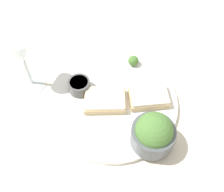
{
  "coord_description": "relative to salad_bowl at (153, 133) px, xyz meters",
  "views": [
    {
      "loc": [
        -0.11,
        0.38,
        0.61
      ],
      "look_at": [
        0.0,
        0.0,
        0.03
      ],
      "focal_mm": 45.0,
      "sensor_mm": 36.0,
      "label": 1
    }
  ],
  "objects": [
    {
      "name": "ground_plane",
      "position": [
        0.12,
        -0.08,
        -0.05
      ],
      "size": [
        4.0,
        4.0,
        0.0
      ],
      "primitive_type": "plane",
      "color": "beige"
    },
    {
      "name": "wine_glass",
      "position": [
        0.35,
        -0.08,
        0.06
      ],
      "size": [
        0.07,
        0.07,
        0.16
      ],
      "color": "silver",
      "rests_on": "ground_plane"
    },
    {
      "name": "cheese_toast_far",
      "position": [
        0.03,
        -0.11,
        -0.03
      ],
      "size": [
        0.12,
        0.1,
        0.03
      ],
      "color": "#D1B27F",
      "rests_on": "dinner_plate"
    },
    {
      "name": "sauce_ramekin",
      "position": [
        0.21,
        -0.09,
        -0.02
      ],
      "size": [
        0.06,
        0.06,
        0.03
      ],
      "color": "#4C4C4C",
      "rests_on": "dinner_plate"
    },
    {
      "name": "cheese_toast_near",
      "position": [
        0.13,
        -0.07,
        -0.03
      ],
      "size": [
        0.12,
        0.1,
        0.03
      ],
      "color": "#D1B27F",
      "rests_on": "dinner_plate"
    },
    {
      "name": "salad_bowl",
      "position": [
        0.0,
        0.0,
        0.0
      ],
      "size": [
        0.1,
        0.1,
        0.09
      ],
      "color": "#4C5156",
      "rests_on": "dinner_plate"
    },
    {
      "name": "dinner_plate",
      "position": [
        0.12,
        -0.08,
        -0.05
      ],
      "size": [
        0.33,
        0.33,
        0.01
      ],
      "color": "white",
      "rests_on": "ground_plane"
    },
    {
      "name": "garnish",
      "position": [
        0.1,
        -0.21,
        -0.02
      ],
      "size": [
        0.03,
        0.03,
        0.03
      ],
      "color": "#477533",
      "rests_on": "dinner_plate"
    }
  ]
}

